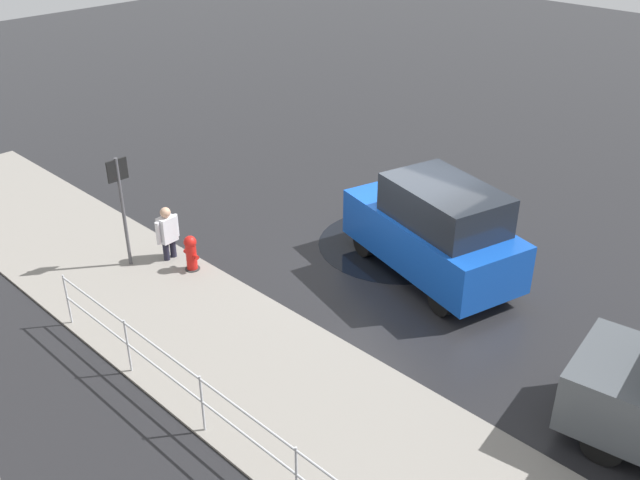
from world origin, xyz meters
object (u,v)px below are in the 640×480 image
at_px(moving_hatchback, 435,230).
at_px(fire_hydrant, 191,254).
at_px(sign_post, 121,197).
at_px(pedestrian, 167,231).

bearing_deg(moving_hatchback, fire_hydrant, 42.54).
relative_size(moving_hatchback, sign_post, 1.75).
bearing_deg(sign_post, fire_hydrant, -144.96).
bearing_deg(pedestrian, moving_hatchback, -142.06).
bearing_deg(moving_hatchback, sign_post, 40.93).
height_order(moving_hatchback, sign_post, sign_post).
relative_size(fire_hydrant, pedestrian, 0.66).
xyz_separation_m(moving_hatchback, fire_hydrant, (3.61, 3.31, -0.63)).
height_order(pedestrian, sign_post, sign_post).
relative_size(moving_hatchback, fire_hydrant, 5.25).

